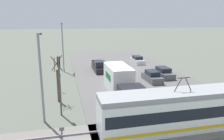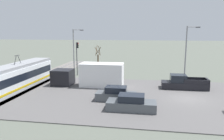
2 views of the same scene
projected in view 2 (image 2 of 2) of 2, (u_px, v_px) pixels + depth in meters
The scene contains 13 objects.
ground_plane at pixel (187, 99), 24.43m from camera, with size 320.00×320.00×0.00m, color #565B51.
road_surface at pixel (187, 99), 24.42m from camera, with size 17.41×43.26×0.08m.
rail_bed at pixel (14, 90), 27.75m from camera, with size 55.28×4.40×0.22m.
light_rail_tram at pixel (19, 76), 28.64m from camera, with size 13.75×2.79×4.33m.
box_truck at pixel (92, 75), 29.70m from camera, with size 2.61×9.76×3.16m.
pickup_truck at pixel (183, 83), 28.43m from camera, with size 1.99×5.84×1.83m.
sedan_car_1 at pixel (131, 104), 20.69m from camera, with size 1.89×4.67×1.51m.
sedan_car_2 at pixel (116, 95), 23.54m from camera, with size 1.72×4.31×1.55m.
traffic_light_pole at pixel (77, 54), 36.91m from camera, with size 0.28×0.47×5.63m.
street_tree at pixel (98, 62), 36.82m from camera, with size 1.21×1.01×5.15m.
street_lamp_near_crossing at pixel (75, 48), 38.34m from camera, with size 0.36×1.95×7.84m.
street_lamp_mid_block at pixel (187, 49), 33.37m from camera, with size 0.36×1.95×8.24m.
no_parking_sign at pixel (118, 68), 36.25m from camera, with size 0.32×0.08×2.30m.
Camera 2 is at (-24.52, 4.57, 7.48)m, focal length 35.00 mm.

